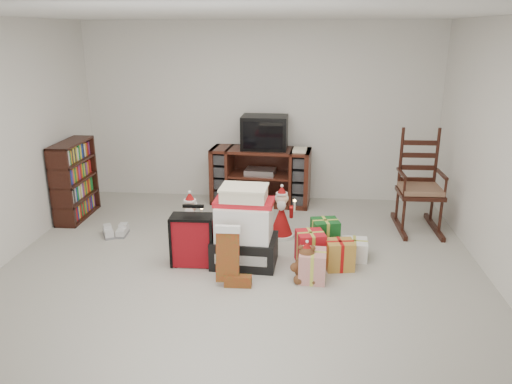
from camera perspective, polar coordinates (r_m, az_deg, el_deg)
room at (r=4.71m, az=-2.08°, el=4.32°), size 5.01×5.01×2.51m
tv_stand at (r=7.06m, az=0.53°, el=1.84°), size 1.42×0.62×0.79m
bookshelf at (r=6.90m, az=-20.01°, el=1.14°), size 0.28×0.83×1.02m
rocking_chair at (r=6.48m, az=18.08°, el=-0.19°), size 0.53×0.86×1.28m
gift_pile at (r=5.21m, az=-1.34°, el=-4.53°), size 0.69×0.52×0.84m
red_suitcase at (r=5.26m, az=-7.25°, el=-5.48°), size 0.42×0.23×0.64m
stocking at (r=4.83m, az=-3.26°, el=-7.24°), size 0.29×0.13×0.61m
teddy_bear at (r=4.99m, az=5.77°, el=-8.27°), size 0.25×0.22×0.36m
santa_figurine at (r=5.93m, az=2.92°, el=-2.94°), size 0.31×0.30×0.64m
mrs_claus_figurine at (r=5.72m, az=-7.45°, el=-3.83°), size 0.32×0.30×0.65m
sneaker_pair at (r=6.26m, az=-15.77°, el=-4.44°), size 0.33×0.27×0.09m
gift_cluster at (r=5.36m, az=8.07°, el=-6.66°), size 0.84×0.95×0.29m
crt_television at (r=6.94m, az=0.98°, el=6.83°), size 0.64×0.47×0.46m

